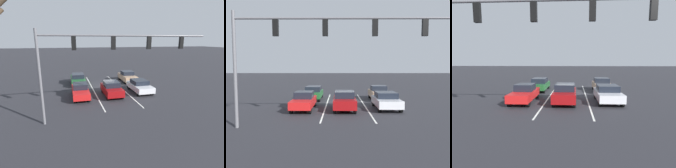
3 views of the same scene
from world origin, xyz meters
The scene contains 9 objects.
ground_plane centered at (0.00, 0.00, 0.00)m, with size 240.00×240.00×0.00m, color #28282D.
lane_stripe_left_divider centered at (-1.82, 1.51, 0.01)m, with size 0.12×15.01×0.01m, color silver.
lane_stripe_center_divider centered at (1.82, 1.51, 0.01)m, with size 0.12×15.01×0.01m, color silver.
car_silver_leftlane_front centered at (-3.48, 4.05, 0.77)m, with size 1.95×4.20×1.47m.
car_red_rightlane_front centered at (3.60, 4.34, 0.77)m, with size 1.70×4.50×1.54m.
car_maroon_midlane_front centered at (0.15, 4.56, 0.83)m, with size 1.82×4.09×1.61m.
car_tan_leftlane_second centered at (-3.79, -1.36, 0.81)m, with size 1.83×4.09×1.59m.
car_darkgreen_rightlane_second centered at (3.48, -1.62, 0.78)m, with size 1.84×4.59×1.50m.
traffic_signal_gantry centered at (2.08, 9.99, 5.29)m, with size 13.20×0.37×6.87m.
Camera 2 is at (0.58, 22.80, 3.59)m, focal length 35.00 mm.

